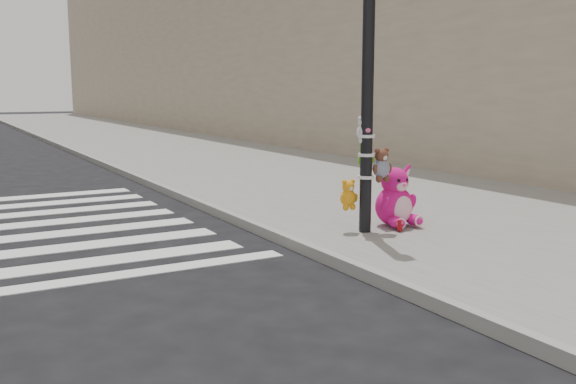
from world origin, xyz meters
TOP-DOWN VIEW (x-y plane):
  - ground at (0.00, 0.00)m, footprint 120.00×120.00m
  - sidewalk_near at (5.00, 10.00)m, footprint 7.00×80.00m
  - curb_edge at (1.55, 10.00)m, footprint 0.12×80.00m
  - bld_near at (10.50, 20.00)m, footprint 5.00×60.00m
  - signal_pole at (2.62, 1.82)m, footprint 0.72×0.49m
  - pink_bunny at (3.20, 1.91)m, footprint 0.62×0.65m
  - red_teddy at (3.00, 1.55)m, footprint 0.15×0.14m

SIDE VIEW (x-z plane):
  - ground at x=0.00m, z-range 0.00..0.00m
  - sidewalk_near at x=5.00m, z-range 0.00..0.14m
  - curb_edge at x=1.55m, z-range -0.01..0.15m
  - red_teddy at x=3.00m, z-range 0.14..0.32m
  - pink_bunny at x=3.20m, z-range 0.06..0.94m
  - signal_pole at x=2.62m, z-range -0.30..3.70m
  - bld_near at x=10.50m, z-range 0.00..10.00m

